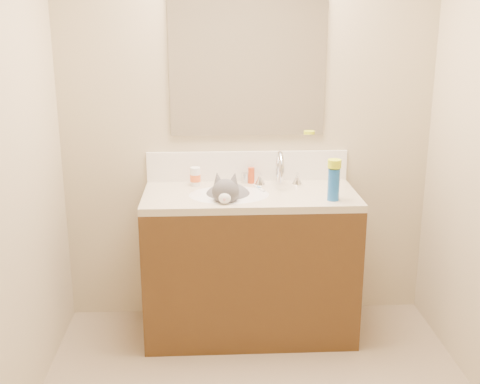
{
  "coord_description": "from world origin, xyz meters",
  "views": [
    {
      "loc": [
        -0.22,
        -2.26,
        1.81
      ],
      "look_at": [
        -0.06,
        0.92,
        0.88
      ],
      "focal_mm": 45.0,
      "sensor_mm": 36.0,
      "label": 1
    }
  ],
  "objects": [
    {
      "name": "amber_bottle",
      "position": [
        0.02,
        1.18,
        0.91
      ],
      "size": [
        0.05,
        0.05,
        0.1
      ],
      "primitive_type": "cylinder",
      "rotation": [
        0.0,
        0.0,
        -0.22
      ],
      "color": "#C54017",
      "rests_on": "counter_slab"
    },
    {
      "name": "cat",
      "position": [
        -0.13,
        0.95,
        0.83
      ],
      "size": [
        0.32,
        0.41,
        0.32
      ],
      "rotation": [
        0.0,
        0.0,
        -0.11
      ],
      "color": "#4D4B4D",
      "rests_on": "basin"
    },
    {
      "name": "mirror",
      "position": [
        0.0,
        1.24,
        1.54
      ],
      "size": [
        0.9,
        0.02,
        0.8
      ],
      "primitive_type": "cube",
      "color": "white",
      "rests_on": "room_shell"
    },
    {
      "name": "room_shell",
      "position": [
        0.0,
        0.0,
        1.49
      ],
      "size": [
        2.24,
        2.54,
        2.52
      ],
      "color": "#BFB08E",
      "rests_on": "ground"
    },
    {
      "name": "toothbrush",
      "position": [
        0.05,
        1.05,
        0.86
      ],
      "size": [
        0.06,
        0.13,
        0.01
      ],
      "primitive_type": "cube",
      "rotation": [
        0.0,
        0.0,
        0.35
      ],
      "color": "white",
      "rests_on": "counter_slab"
    },
    {
      "name": "spray_cap",
      "position": [
        0.44,
        0.81,
        1.06
      ],
      "size": [
        0.09,
        0.09,
        0.04
      ],
      "primitive_type": "cylinder",
      "rotation": [
        0.0,
        0.0,
        0.27
      ],
      "color": "#DAF419",
      "rests_on": "spray_can"
    },
    {
      "name": "vanity_cabinet",
      "position": [
        0.0,
        0.97,
        0.41
      ],
      "size": [
        1.2,
        0.55,
        0.82
      ],
      "primitive_type": "cube",
      "color": "#462C13",
      "rests_on": "ground"
    },
    {
      "name": "spray_can",
      "position": [
        0.44,
        0.81,
        0.95
      ],
      "size": [
        0.08,
        0.08,
        0.17
      ],
      "primitive_type": "cylinder",
      "rotation": [
        0.0,
        0.0,
        0.27
      ],
      "color": "blue",
      "rests_on": "counter_slab"
    },
    {
      "name": "basin",
      "position": [
        -0.12,
        0.94,
        0.79
      ],
      "size": [
        0.45,
        0.36,
        0.14
      ],
      "primitive_type": "ellipsoid",
      "color": "white",
      "rests_on": "vanity_cabinet"
    },
    {
      "name": "pill_label",
      "position": [
        -0.31,
        1.14,
        0.91
      ],
      "size": [
        0.08,
        0.08,
        0.04
      ],
      "primitive_type": "cylinder",
      "rotation": [
        0.0,
        0.0,
        -0.24
      ],
      "color": "orange",
      "rests_on": "pill_bottle"
    },
    {
      "name": "pill_bottle",
      "position": [
        -0.31,
        1.14,
        0.91
      ],
      "size": [
        0.07,
        0.07,
        0.11
      ],
      "primitive_type": "cylinder",
      "rotation": [
        0.0,
        0.0,
        -0.24
      ],
      "color": "white",
      "rests_on": "counter_slab"
    },
    {
      "name": "counter_slab",
      "position": [
        0.0,
        0.97,
        0.84
      ],
      "size": [
        1.2,
        0.55,
        0.04
      ],
      "primitive_type": "cube",
      "color": "beige",
      "rests_on": "vanity_cabinet"
    },
    {
      "name": "silver_jar",
      "position": [
        -0.01,
        1.19,
        0.89
      ],
      "size": [
        0.06,
        0.06,
        0.06
      ],
      "primitive_type": "cylinder",
      "rotation": [
        0.0,
        0.0,
        -0.27
      ],
      "color": "#B7B7BC",
      "rests_on": "counter_slab"
    },
    {
      "name": "faucet",
      "position": [
        0.18,
        1.11,
        0.95
      ],
      "size": [
        0.28,
        0.2,
        0.21
      ],
      "color": "silver",
      "rests_on": "counter_slab"
    },
    {
      "name": "toothbrush_head",
      "position": [
        0.05,
        1.05,
        0.87
      ],
      "size": [
        0.02,
        0.03,
        0.01
      ],
      "primitive_type": "cube",
      "rotation": [
        0.0,
        0.0,
        0.35
      ],
      "color": "#66A5DA",
      "rests_on": "counter_slab"
    },
    {
      "name": "backsplash",
      "position": [
        0.0,
        1.24,
        0.95
      ],
      "size": [
        1.2,
        0.02,
        0.18
      ],
      "primitive_type": "cube",
      "color": "white",
      "rests_on": "counter_slab"
    }
  ]
}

